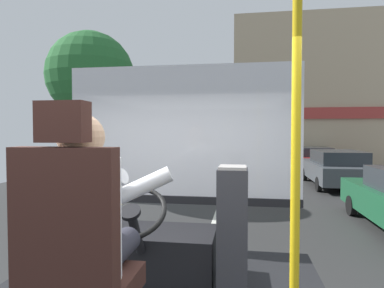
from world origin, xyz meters
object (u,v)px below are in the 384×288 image
(bus_driver, at_px, (87,216))
(handrail_pole, at_px, (295,189))
(parked_car_blue, at_px, (296,153))
(steering_console, at_px, (150,252))
(parked_car_charcoal, at_px, (336,168))
(driver_seat, at_px, (77,266))
(parked_car_red, at_px, (312,159))
(fare_box, at_px, (232,232))

(bus_driver, bearing_deg, handrail_pole, 2.37)
(bus_driver, relative_size, parked_car_blue, 0.19)
(parked_car_blue, bearing_deg, steering_console, -101.78)
(bus_driver, bearing_deg, steering_console, 90.00)
(bus_driver, distance_m, parked_car_blue, 22.02)
(handrail_pole, xyz_separation_m, parked_car_blue, (3.24, 21.54, -1.18))
(handrail_pole, xyz_separation_m, parked_car_charcoal, (3.24, 11.58, -1.10))
(driver_seat, relative_size, handrail_pole, 0.70)
(bus_driver, relative_size, handrail_pole, 0.42)
(parked_car_charcoal, bearing_deg, parked_car_red, 88.83)
(steering_console, bearing_deg, parked_car_charcoal, 67.89)
(handrail_pole, bearing_deg, parked_car_red, 78.55)
(fare_box, height_order, parked_car_charcoal, fare_box)
(fare_box, bearing_deg, parked_car_blue, 80.23)
(driver_seat, distance_m, steering_console, 1.30)
(steering_console, relative_size, parked_car_red, 0.25)
(steering_console, distance_m, parked_car_blue, 20.89)
(steering_console, bearing_deg, fare_box, -18.72)
(steering_console, distance_m, parked_car_red, 16.01)
(handrail_pole, bearing_deg, driver_seat, -171.90)
(driver_seat, bearing_deg, parked_car_blue, 78.88)
(handrail_pole, relative_size, parked_car_red, 0.45)
(parked_car_blue, bearing_deg, parked_car_red, -88.90)
(steering_console, height_order, parked_car_charcoal, steering_console)
(handrail_pole, distance_m, fare_box, 1.03)
(parked_car_red, bearing_deg, bus_driver, -104.77)
(driver_seat, distance_m, parked_car_charcoal, 12.49)
(driver_seat, distance_m, parked_car_blue, 22.11)
(bus_driver, height_order, parked_car_red, bus_driver)
(steering_console, relative_size, handrail_pole, 0.56)
(parked_car_red, bearing_deg, handrail_pole, -101.45)
(driver_seat, height_order, bus_driver, driver_seat)
(steering_console, relative_size, fare_box, 1.11)
(driver_seat, relative_size, bus_driver, 1.68)
(parked_car_red, bearing_deg, fare_box, -103.17)
(fare_box, distance_m, parked_car_blue, 21.00)
(bus_driver, bearing_deg, parked_car_charcoal, 69.87)
(bus_driver, relative_size, parked_car_charcoal, 0.19)
(fare_box, bearing_deg, bus_driver, -127.95)
(bus_driver, height_order, steering_console, bus_driver)
(fare_box, xyz_separation_m, parked_car_charcoal, (3.56, 10.72, -0.62))
(parked_car_red, xyz_separation_m, parked_car_blue, (-0.10, 5.05, -0.04))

